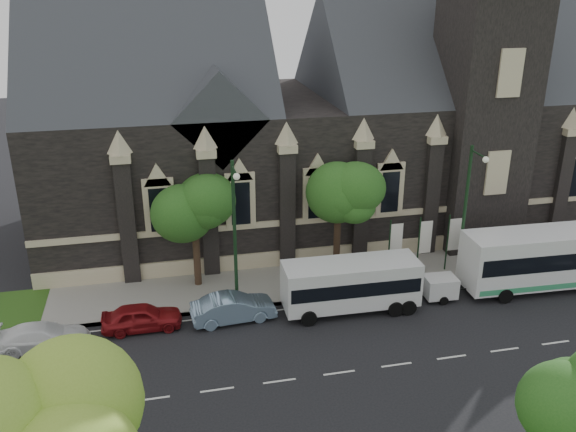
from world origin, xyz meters
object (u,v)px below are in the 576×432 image
object	(u,v)px
tree_park_near	(36,426)
tour_coach	(565,256)
shuttle_bus	(351,283)
box_trailer	(440,287)
tree_walk_left	(196,199)
street_lamp_mid	(235,229)
banner_flag_right	(452,238)
sedan	(233,308)
street_lamp_near	(467,209)
tree_walk_right	(341,187)
car_far_white	(43,337)
banner_flag_center	(423,241)
banner_flag_left	(394,243)
car_far_red	(142,317)

from	to	relation	value
tree_park_near	tour_coach	bearing A→B (deg)	27.18
shuttle_bus	box_trailer	bearing A→B (deg)	1.16
tree_walk_left	box_trailer	distance (m)	15.49
street_lamp_mid	banner_flag_right	distance (m)	14.67
shuttle_bus	sedan	distance (m)	6.87
street_lamp_mid	street_lamp_near	bearing A→B (deg)	0.00
tree_walk_right	car_far_white	distance (m)	19.14
sedan	tree_walk_right	bearing A→B (deg)	-62.69
tree_park_near	tree_walk_left	bearing A→B (deg)	72.95
car_far_white	street_lamp_near	bearing A→B (deg)	-84.59
street_lamp_mid	banner_flag_right	xyz separation A→B (m)	(14.29, 1.91, -2.73)
street_lamp_mid	car_far_white	xyz separation A→B (m)	(-10.44, -1.70, -4.43)
street_lamp_mid	shuttle_bus	distance (m)	7.37
shuttle_bus	tour_coach	bearing A→B (deg)	0.75
sedan	tree_park_near	bearing A→B (deg)	148.95
banner_flag_center	tree_walk_left	bearing A→B (deg)	173.11
tree_walk_right	banner_flag_right	distance (m)	8.05
tour_coach	banner_flag_left	bearing A→B (deg)	163.00
shuttle_bus	banner_flag_center	bearing A→B (deg)	30.48
banner_flag_center	car_far_red	size ratio (longest dim) A/B	0.93
banner_flag_right	shuttle_bus	size ratio (longest dim) A/B	0.51
banner_flag_center	box_trailer	xyz separation A→B (m)	(-0.27, -3.30, -1.56)
car_far_white	tour_coach	bearing A→B (deg)	-88.18
banner_flag_left	car_far_red	world-z (taller)	banner_flag_left
street_lamp_near	box_trailer	world-z (taller)	street_lamp_near
tour_coach	car_far_white	bearing A→B (deg)	-177.73
street_lamp_near	sedan	size ratio (longest dim) A/B	1.90
street_lamp_near	car_far_red	distance (m)	19.92
street_lamp_near	street_lamp_mid	xyz separation A→B (m)	(-14.00, 0.00, 0.00)
tree_park_near	banner_flag_right	world-z (taller)	tree_park_near
banner_flag_left	sedan	distance (m)	11.21
tree_walk_left	banner_flag_right	distance (m)	16.52
tree_park_near	banner_flag_right	size ratio (longest dim) A/B	2.14
banner_flag_center	car_far_red	bearing A→B (deg)	-171.01
tree_park_near	box_trailer	distance (m)	25.14
banner_flag_left	tour_coach	world-z (taller)	banner_flag_left
tree_walk_left	banner_flag_right	bearing A→B (deg)	-6.04
car_far_red	car_far_white	xyz separation A→B (m)	(-5.02, -0.80, -0.05)
banner_flag_left	car_far_red	bearing A→B (deg)	-169.89
tree_park_near	box_trailer	xyz separation A→B (m)	(19.79, 14.47, -5.59)
tree_park_near	tree_walk_right	distance (m)	24.58
shuttle_bus	street_lamp_mid	bearing A→B (deg)	168.81
street_lamp_mid	banner_flag_center	size ratio (longest dim) A/B	2.25
street_lamp_near	box_trailer	xyz separation A→B (m)	(-1.98, -1.40, -4.29)
tree_walk_left	car_far_red	size ratio (longest dim) A/B	1.77
car_far_red	tree_walk_left	bearing A→B (deg)	-38.68
banner_flag_right	banner_flag_center	bearing A→B (deg)	180.00
banner_flag_right	tree_walk_left	bearing A→B (deg)	173.96
tree_park_near	banner_flag_left	xyz separation A→B (m)	(18.06, 17.77, -4.03)
shuttle_bus	car_far_white	size ratio (longest dim) A/B	1.66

